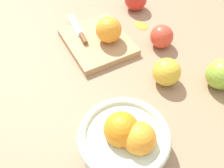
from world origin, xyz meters
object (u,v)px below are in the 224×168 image
object	(u,v)px
orange_on_board	(109,30)
apple_front_right	(162,36)
knife	(80,32)
apple_front_left	(167,72)
apple_front_left_2	(221,74)
cutting_board	(98,42)
bowl	(125,139)

from	to	relation	value
orange_on_board	apple_front_right	xyz separation A→B (m)	(-0.07, -0.14, -0.02)
knife	apple_front_left	distance (m)	0.30
knife	apple_front_left_2	distance (m)	0.42
cutting_board	apple_front_left	distance (m)	0.24
knife	apple_front_right	xyz separation A→B (m)	(-0.14, -0.21, 0.01)
cutting_board	apple_front_left	bearing A→B (deg)	-155.19
knife	apple_front_right	bearing A→B (deg)	-123.61
cutting_board	knife	size ratio (longest dim) A/B	1.32
cutting_board	apple_front_right	size ratio (longest dim) A/B	2.99
orange_on_board	apple_front_right	bearing A→B (deg)	-116.86
knife	apple_front_right	size ratio (longest dim) A/B	2.27
bowl	apple_front_left	bearing A→B (deg)	-56.84
orange_on_board	knife	world-z (taller)	orange_on_board
bowl	cutting_board	bearing A→B (deg)	-15.15
cutting_board	knife	xyz separation A→B (m)	(0.05, 0.04, 0.01)
knife	apple_front_left	size ratio (longest dim) A/B	2.12
bowl	orange_on_board	distance (m)	0.34
cutting_board	apple_front_right	xyz separation A→B (m)	(-0.09, -0.17, 0.02)
bowl	orange_on_board	xyz separation A→B (m)	(0.32, -0.12, 0.01)
bowl	orange_on_board	world-z (taller)	bowl
cutting_board	apple_front_left	xyz separation A→B (m)	(-0.21, -0.10, 0.03)
cutting_board	apple_front_left_2	bearing A→B (deg)	-142.70
orange_on_board	apple_front_left	xyz separation A→B (m)	(-0.20, -0.07, -0.02)
orange_on_board	apple_front_left	world-z (taller)	orange_on_board
apple_front_right	bowl	bearing A→B (deg)	134.03
apple_front_left_2	bowl	bearing A→B (deg)	99.88
bowl	apple_front_left_2	world-z (taller)	bowl
cutting_board	knife	world-z (taller)	knife
apple_front_left	cutting_board	bearing A→B (deg)	24.81
bowl	apple_front_left_2	bearing A→B (deg)	-80.12
bowl	cutting_board	size ratio (longest dim) A/B	0.95
bowl	cutting_board	distance (m)	0.35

